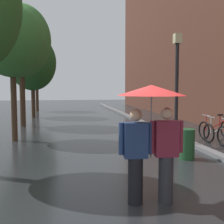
# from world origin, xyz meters

# --- Properties ---
(ground_plane) EXTENTS (80.00, 80.00, 0.00)m
(ground_plane) POSITION_xyz_m (0.00, 0.00, 0.00)
(ground_plane) COLOR #26282B
(kerb_strip) EXTENTS (0.30, 36.00, 0.12)m
(kerb_strip) POSITION_xyz_m (3.20, 10.00, 0.06)
(kerb_strip) COLOR slate
(kerb_strip) RESTS_ON ground
(street_tree_1) EXTENTS (2.43, 2.43, 5.03)m
(street_tree_1) POSITION_xyz_m (-2.97, 6.17, 3.68)
(street_tree_1) COLOR #473323
(street_tree_1) RESTS_ON ground
(street_tree_2) EXTENTS (2.98, 2.98, 6.16)m
(street_tree_2) POSITION_xyz_m (-3.18, 10.38, 4.31)
(street_tree_2) COLOR #473323
(street_tree_2) RESTS_ON ground
(street_tree_3) EXTENTS (3.09, 3.09, 5.43)m
(street_tree_3) POSITION_xyz_m (-3.06, 14.94, 3.59)
(street_tree_3) COLOR #473323
(street_tree_3) RESTS_ON ground
(street_tree_4) EXTENTS (2.90, 2.90, 5.42)m
(street_tree_4) POSITION_xyz_m (-3.19, 19.86, 3.80)
(street_tree_4) COLOR #473323
(street_tree_4) RESTS_ON ground
(parked_bicycle_3) EXTENTS (1.14, 0.79, 0.96)m
(parked_bicycle_3) POSITION_xyz_m (4.54, 4.63, 0.38)
(parked_bicycle_3) COLOR black
(parked_bicycle_3) RESTS_ON ground
(parked_bicycle_4) EXTENTS (1.16, 0.84, 0.96)m
(parked_bicycle_4) POSITION_xyz_m (4.68, 5.32, 0.38)
(parked_bicycle_4) COLOR black
(parked_bicycle_4) RESTS_ON ground
(couple_under_umbrella) EXTENTS (1.17, 1.17, 2.06)m
(couple_under_umbrella) POSITION_xyz_m (0.29, -0.44, 1.40)
(couple_under_umbrella) COLOR black
(couple_under_umbrella) RESTS_ON ground
(street_lamp_post) EXTENTS (0.24, 0.24, 3.78)m
(street_lamp_post) POSITION_xyz_m (2.60, 4.18, 2.24)
(street_lamp_post) COLOR black
(street_lamp_post) RESTS_ON ground
(litter_bin) EXTENTS (0.44, 0.44, 0.85)m
(litter_bin) POSITION_xyz_m (2.22, 2.42, 0.42)
(litter_bin) COLOR #1E4C28
(litter_bin) RESTS_ON ground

